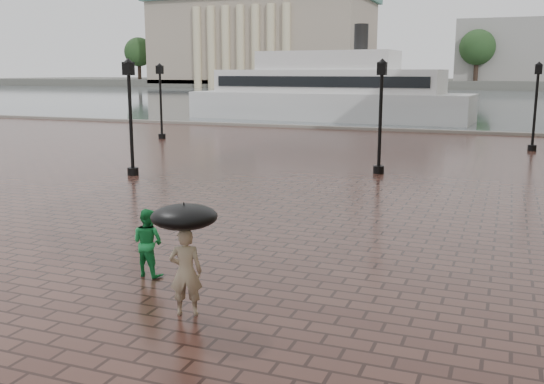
{
  "coord_description": "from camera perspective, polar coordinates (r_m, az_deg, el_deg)",
  "views": [
    {
      "loc": [
        7.76,
        -10.09,
        4.03
      ],
      "look_at": [
        2.96,
        2.22,
        1.4
      ],
      "focal_mm": 40.0,
      "sensor_mm": 36.0,
      "label": 1
    }
  ],
  "objects": [
    {
      "name": "ferry_near",
      "position": [
        52.14,
        5.21,
        9.36
      ],
      "size": [
        24.22,
        7.29,
        7.84
      ],
      "rotation": [
        0.0,
        0.0,
        -0.07
      ],
      "color": "silver",
      "rests_on": "ground"
    },
    {
      "name": "child_pedestrian",
      "position": [
        12.36,
        -11.61,
        -4.66
      ],
      "size": [
        0.73,
        0.61,
        1.37
      ],
      "primitive_type": "imported",
      "rotation": [
        0.0,
        0.0,
        3.0
      ],
      "color": "#1B9345",
      "rests_on": "ground"
    },
    {
      "name": "museum",
      "position": [
        167.24,
        -0.81,
        14.63
      ],
      "size": [
        57.0,
        32.5,
        26.0
      ],
      "color": "gray",
      "rests_on": "ground"
    },
    {
      "name": "far_trees",
      "position": [
        148.39,
        18.77,
        12.75
      ],
      "size": [
        188.0,
        8.0,
        13.5
      ],
      "color": "#2D2119",
      "rests_on": "ground"
    },
    {
      "name": "quay_edge",
      "position": [
        42.99,
        10.86,
        5.67
      ],
      "size": [
        80.0,
        0.6,
        0.3
      ],
      "primitive_type": "cube",
      "color": "slate",
      "rests_on": "ground"
    },
    {
      "name": "umbrella",
      "position": [
        10.01,
        -8.26,
        -2.32
      ],
      "size": [
        1.1,
        1.1,
        1.09
      ],
      "color": "black",
      "rests_on": "ground"
    },
    {
      "name": "street_lamps",
      "position": [
        29.16,
        2.76,
        7.89
      ],
      "size": [
        21.44,
        14.44,
        4.4
      ],
      "color": "black",
      "rests_on": "ground"
    },
    {
      "name": "adult_pedestrian",
      "position": [
        10.27,
        -8.11,
        -7.46
      ],
      "size": [
        0.64,
        0.54,
        1.5
      ],
      "primitive_type": "imported",
      "rotation": [
        0.0,
        0.0,
        3.51
      ],
      "color": "gray",
      "rests_on": "ground"
    },
    {
      "name": "ground",
      "position": [
        13.36,
        -15.6,
        -6.73
      ],
      "size": [
        300.0,
        300.0,
        0.0
      ],
      "primitive_type": "plane",
      "color": "#3B211A",
      "rests_on": "ground"
    },
    {
      "name": "far_shore",
      "position": [
        170.3,
        18.96,
        9.63
      ],
      "size": [
        300.0,
        60.0,
        2.0
      ],
      "primitive_type": "cube",
      "color": "#4C4C47",
      "rests_on": "ground"
    },
    {
      "name": "harbour_water",
      "position": [
        102.47,
        17.13,
        8.5
      ],
      "size": [
        240.0,
        240.0,
        0.0
      ],
      "primitive_type": "plane",
      "color": "#4A545A",
      "rests_on": "ground"
    }
  ]
}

